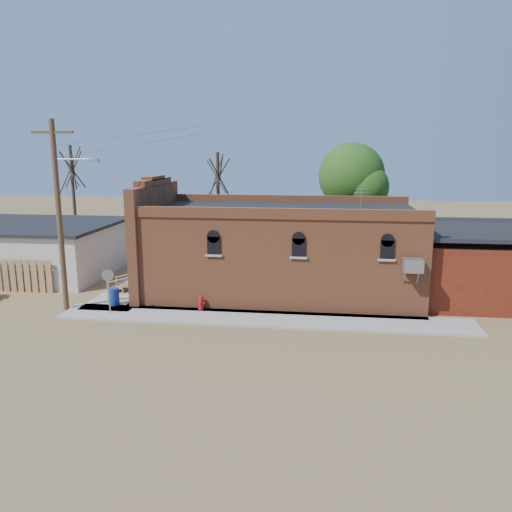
# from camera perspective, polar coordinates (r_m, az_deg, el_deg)

# --- Properties ---
(ground) EXTENTS (120.00, 120.00, 0.00)m
(ground) POSITION_cam_1_polar(r_m,az_deg,el_deg) (22.38, -3.25, -7.86)
(ground) COLOR olive
(ground) RESTS_ON ground
(sidewalk_south) EXTENTS (19.00, 2.20, 0.08)m
(sidewalk_south) POSITION_cam_1_polar(r_m,az_deg,el_deg) (23.00, 0.86, -7.19)
(sidewalk_south) COLOR #9E9991
(sidewalk_south) RESTS_ON ground
(sidewalk_west) EXTENTS (2.60, 10.00, 0.08)m
(sidewalk_west) POSITION_cam_1_polar(r_m,az_deg,el_deg) (29.56, -13.23, -3.17)
(sidewalk_west) COLOR #9E9991
(sidewalk_west) RESTS_ON ground
(brick_bar) EXTENTS (16.40, 7.97, 6.30)m
(brick_bar) POSITION_cam_1_polar(r_m,az_deg,el_deg) (26.81, 2.27, 0.66)
(brick_bar) COLOR #AB5B34
(brick_bar) RESTS_ON ground
(red_shed) EXTENTS (5.40, 6.40, 4.30)m
(red_shed) POSITION_cam_1_polar(r_m,az_deg,el_deg) (27.80, 22.96, -0.03)
(red_shed) COLOR #601A10
(red_shed) RESTS_ON ground
(wood_fence) EXTENTS (5.20, 0.10, 1.80)m
(wood_fence) POSITION_cam_1_polar(r_m,az_deg,el_deg) (30.39, -26.35, -2.03)
(wood_fence) COLOR #8C5C3F
(wood_fence) RESTS_ON ground
(utility_pole) EXTENTS (3.12, 0.26, 9.00)m
(utility_pole) POSITION_cam_1_polar(r_m,az_deg,el_deg) (25.15, -21.51, 4.71)
(utility_pole) COLOR brown
(utility_pole) RESTS_ON ground
(tree_bare_near) EXTENTS (2.80, 2.80, 7.65)m
(tree_bare_near) POSITION_cam_1_polar(r_m,az_deg,el_deg) (34.44, -4.39, 9.20)
(tree_bare_near) COLOR #453827
(tree_bare_near) RESTS_ON ground
(tree_bare_far) EXTENTS (2.80, 2.80, 8.16)m
(tree_bare_far) POSITION_cam_1_polar(r_m,az_deg,el_deg) (39.06, -20.33, 9.41)
(tree_bare_far) COLOR #453827
(tree_bare_far) RESTS_ON ground
(tree_leafy) EXTENTS (4.40, 4.40, 8.15)m
(tree_leafy) POSITION_cam_1_polar(r_m,az_deg,el_deg) (34.31, 10.87, 8.97)
(tree_leafy) COLOR #453827
(tree_leafy) RESTS_ON ground
(fire_hydrant) EXTENTS (0.38, 0.35, 0.67)m
(fire_hydrant) POSITION_cam_1_polar(r_m,az_deg,el_deg) (24.25, -6.31, -5.32)
(fire_hydrant) COLOR red
(fire_hydrant) RESTS_ON sidewalk_south
(stop_sign) EXTENTS (0.55, 0.28, 2.14)m
(stop_sign) POSITION_cam_1_polar(r_m,az_deg,el_deg) (24.17, -16.54, -2.58)
(stop_sign) COLOR #929398
(stop_sign) RESTS_ON sidewalk_south
(trash_barrel) EXTENTS (0.66, 0.66, 0.85)m
(trash_barrel) POSITION_cam_1_polar(r_m,az_deg,el_deg) (25.77, -15.96, -4.47)
(trash_barrel) COLOR navy
(trash_barrel) RESTS_ON sidewalk_west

